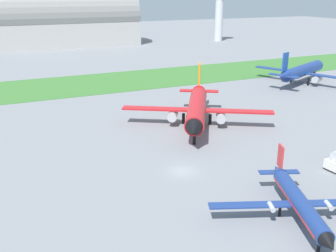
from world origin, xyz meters
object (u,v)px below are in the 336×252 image
at_px(airplane_midfield_jet, 197,108).
at_px(airplane_foreground_turboprop, 299,201).
at_px(airplane_parked_jet_far, 302,71).
at_px(control_tower, 219,8).

bearing_deg(airplane_midfield_jet, airplane_foreground_turboprop, 22.42).
height_order(airplane_parked_jet_far, control_tower, control_tower).
bearing_deg(airplane_parked_jet_far, airplane_midfield_jet, -179.48).
relative_size(airplane_foreground_turboprop, control_tower, 0.72).
xyz_separation_m(airplane_foreground_turboprop, airplane_midfield_jet, (5.05, 35.99, 1.55)).
xyz_separation_m(airplane_foreground_turboprop, control_tower, (85.08, 160.16, 15.20)).
relative_size(airplane_parked_jet_far, airplane_midfield_jet, 1.02).
height_order(airplane_foreground_turboprop, control_tower, control_tower).
bearing_deg(airplane_parked_jet_far, airplane_foreground_turboprop, -156.36).
xyz_separation_m(airplane_midfield_jet, control_tower, (80.02, 124.18, 13.65)).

